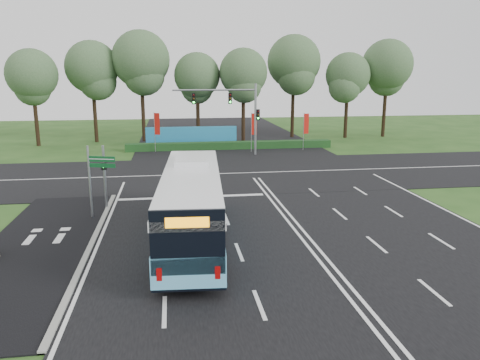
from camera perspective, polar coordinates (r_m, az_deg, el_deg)
name	(u,v)px	position (r m, az deg, el deg)	size (l,w,h in m)	color
ground	(284,217)	(26.75, 5.38, -4.52)	(120.00, 120.00, 0.00)	#224717
road_main	(284,217)	(26.74, 5.38, -4.48)	(20.00, 120.00, 0.04)	black
road_cross	(249,173)	(38.12, 1.15, 0.86)	(120.00, 14.00, 0.05)	black
bike_path	(39,247)	(24.04, -23.32, -7.52)	(5.00, 18.00, 0.06)	black
kerb_strip	(92,244)	(23.51, -17.63, -7.43)	(0.25, 18.00, 0.12)	gray
city_bus	(192,204)	(22.56, -5.89, -2.92)	(3.52, 13.02, 3.69)	#66C1ED
pedestrian_signal	(105,175)	(28.92, -16.19, 0.65)	(0.36, 0.43, 3.84)	gray
street_sign	(95,173)	(27.05, -17.25, 0.80)	(1.55, 0.53, 4.11)	gray
banner_flag_left	(157,126)	(48.63, -10.14, 6.48)	(0.58, 0.25, 4.12)	gray
banner_flag_mid	(253,126)	(48.08, 1.66, 6.57)	(0.60, 0.07, 4.07)	gray
banner_flag_right	(306,126)	(49.72, 8.01, 6.57)	(0.58, 0.12, 3.95)	gray
traffic_light_gantry	(237,108)	(45.84, -0.33, 8.76)	(8.41, 0.28, 7.00)	gray
hedge	(230,145)	(50.23, -1.19, 4.23)	(22.00, 1.20, 0.80)	#163C19
blue_hoarding	(192,137)	(52.27, -5.91, 5.28)	(10.00, 0.30, 2.20)	teal
eucalyptus_row	(225,67)	(56.85, -1.87, 13.55)	(47.61, 9.00, 12.86)	black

